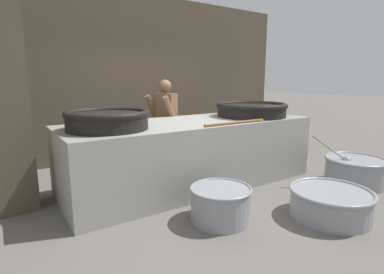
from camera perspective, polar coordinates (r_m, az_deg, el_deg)
name	(u,v)px	position (r m, az deg, el deg)	size (l,w,h in m)	color
ground_plane	(192,183)	(4.94, 0.00, -8.76)	(60.00, 60.00, 0.00)	#666059
back_wall	(132,77)	(6.73, -11.33, 11.14)	(7.95, 0.24, 3.43)	#4C4233
support_pillar	(2,75)	(4.32, -32.41, 9.99)	(0.49, 0.49, 3.43)	#4C4233
hearth_platform	(192,153)	(4.79, 0.00, -3.00)	(3.98, 1.43, 1.02)	gray
giant_wok_near	(108,119)	(4.03, -15.79, 3.30)	(1.08, 1.08, 0.25)	black
giant_wok_far	(251,109)	(5.38, 11.24, 5.24)	(1.24, 1.24, 0.24)	black
stirring_paddle	(238,122)	(4.46, 8.84, 2.77)	(1.12, 0.10, 0.04)	brown
cook	(165,121)	(5.57, -5.12, 2.97)	(0.46, 0.65, 1.66)	brown
prep_bowl_vegetables	(355,170)	(5.48, 28.62, -5.51)	(1.11, 0.93, 0.80)	gray
prep_bowl_meat	(221,202)	(3.64, 5.46, -12.31)	(0.73, 0.73, 0.42)	gray
prep_bowl_extra	(330,202)	(4.09, 24.85, -11.16)	(0.98, 0.98, 0.35)	gray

